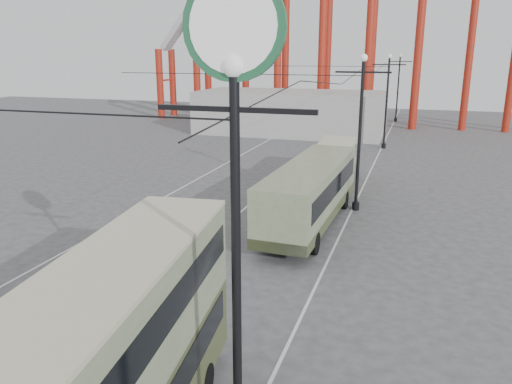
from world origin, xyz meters
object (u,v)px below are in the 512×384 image
(lamp_post_near, at_px, (235,133))
(pedestrian, at_px, (277,220))
(single_decker_cream, at_px, (332,166))
(double_decker_bus, at_px, (120,356))
(single_decker_green, at_px, (311,191))

(lamp_post_near, distance_m, pedestrian, 16.56)
(lamp_post_near, distance_m, single_decker_cream, 25.95)
(double_decker_bus, xyz_separation_m, pedestrian, (-0.77, 15.38, -1.89))
(double_decker_bus, height_order, single_decker_green, double_decker_bus)
(double_decker_bus, distance_m, pedestrian, 15.51)
(single_decker_cream, relative_size, pedestrian, 5.06)
(lamp_post_near, bearing_deg, double_decker_bus, -165.07)
(lamp_post_near, xyz_separation_m, single_decker_green, (-2.09, 17.38, -5.90))
(single_decker_green, relative_size, pedestrian, 6.24)
(double_decker_bus, distance_m, single_decker_green, 18.08)
(pedestrian, bearing_deg, single_decker_cream, -137.31)
(single_decker_cream, height_order, pedestrian, single_decker_cream)
(double_decker_bus, bearing_deg, single_decker_green, 81.21)
(single_decker_green, height_order, pedestrian, single_decker_green)
(double_decker_bus, relative_size, single_decker_cream, 0.98)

